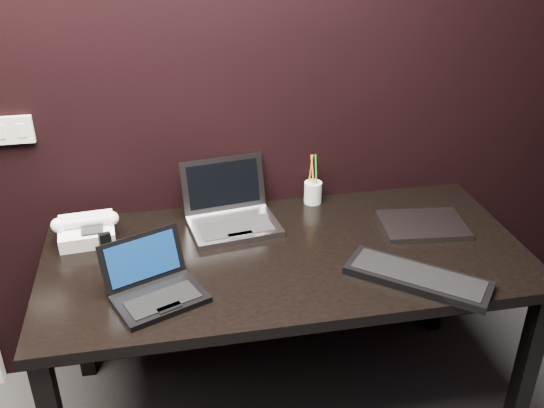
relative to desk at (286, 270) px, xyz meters
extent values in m
plane|color=black|center=(-0.30, 0.40, 0.64)|extent=(4.00, 0.00, 4.00)
cube|color=silver|center=(-0.92, 0.39, 0.46)|extent=(0.15, 0.02, 0.10)
cube|color=silver|center=(-0.95, 0.38, 0.46)|extent=(0.03, 0.01, 0.05)
cube|color=silver|center=(-0.88, 0.38, 0.46)|extent=(0.03, 0.01, 0.05)
cube|color=black|center=(0.00, 0.00, 0.06)|extent=(1.70, 0.80, 0.04)
cube|color=black|center=(0.80, -0.35, -0.31)|extent=(0.06, 0.06, 0.70)
cube|color=black|center=(-0.80, 0.35, -0.31)|extent=(0.06, 0.06, 0.70)
cube|color=black|center=(0.80, 0.35, -0.31)|extent=(0.06, 0.06, 0.70)
cube|color=black|center=(-0.45, -0.21, 0.09)|extent=(0.32, 0.28, 0.02)
cube|color=black|center=(-0.44, -0.23, 0.10)|extent=(0.24, 0.18, 0.00)
cube|color=black|center=(-0.42, -0.27, 0.10)|extent=(0.08, 0.06, 0.00)
cube|color=black|center=(-0.49, -0.10, 0.17)|extent=(0.27, 0.16, 0.16)
cube|color=#091F45|center=(-0.49, -0.10, 0.17)|extent=(0.23, 0.13, 0.13)
cube|color=#9FA0A5|center=(-0.16, 0.20, 0.09)|extent=(0.35, 0.28, 0.02)
cube|color=black|center=(-0.16, 0.17, 0.10)|extent=(0.28, 0.16, 0.00)
cube|color=gray|center=(-0.15, 0.11, 0.10)|extent=(0.10, 0.05, 0.00)
cube|color=gray|center=(-0.18, 0.34, 0.20)|extent=(0.33, 0.11, 0.20)
cube|color=black|center=(-0.18, 0.33, 0.20)|extent=(0.28, 0.08, 0.17)
cube|color=black|center=(0.38, -0.26, 0.09)|extent=(0.46, 0.42, 0.03)
cube|color=black|center=(0.38, -0.26, 0.11)|extent=(0.41, 0.37, 0.00)
cube|color=gray|center=(0.54, 0.07, 0.09)|extent=(0.33, 0.26, 0.02)
cube|color=white|center=(-0.70, 0.22, 0.11)|extent=(0.21, 0.19, 0.08)
cylinder|color=silver|center=(-0.69, 0.21, 0.16)|extent=(0.19, 0.05, 0.04)
sphere|color=white|center=(-0.79, 0.20, 0.16)|extent=(0.06, 0.06, 0.05)
sphere|color=white|center=(-0.60, 0.22, 0.16)|extent=(0.06, 0.06, 0.05)
cube|color=black|center=(-0.67, 0.17, 0.14)|extent=(0.08, 0.06, 0.01)
cube|color=black|center=(-0.62, 0.11, 0.12)|extent=(0.04, 0.03, 0.08)
cube|color=black|center=(-0.62, 0.09, 0.09)|extent=(0.06, 0.05, 0.02)
cylinder|color=silver|center=(0.19, 0.35, 0.12)|extent=(0.08, 0.08, 0.09)
cylinder|color=orange|center=(0.18, 0.36, 0.22)|extent=(0.01, 0.03, 0.13)
cylinder|color=#278A25|center=(0.19, 0.34, 0.22)|extent=(0.01, 0.02, 0.13)
cylinder|color=black|center=(0.19, 0.36, 0.22)|extent=(0.01, 0.01, 0.13)
cylinder|color=orange|center=(0.18, 0.34, 0.22)|extent=(0.02, 0.03, 0.13)
camera|label=1|loc=(-0.40, -1.77, 1.23)|focal=40.00mm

